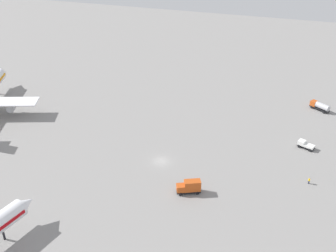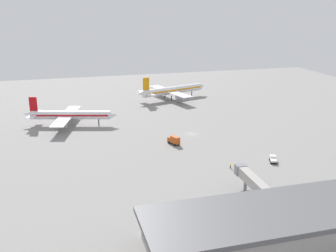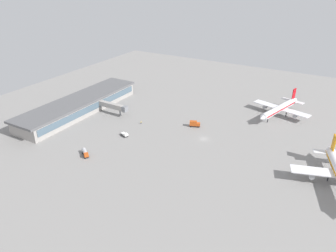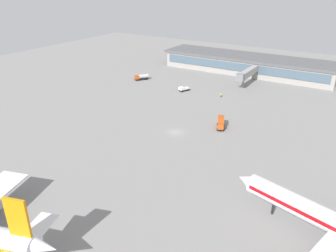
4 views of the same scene
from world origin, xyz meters
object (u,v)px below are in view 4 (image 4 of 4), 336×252
fuel_truck (141,77)px  catering_truck (221,123)px  pushback_tractor (183,89)px  ground_crew_worker (221,95)px

fuel_truck → catering_truck: bearing=95.0°
pushback_tractor → ground_crew_worker: (-16.24, -1.15, -0.12)m
fuel_truck → ground_crew_worker: 40.60m
pushback_tractor → catering_truck: size_ratio=0.81×
fuel_truck → pushback_tractor: 24.59m
fuel_truck → catering_truck: (-51.92, 29.79, 0.31)m
catering_truck → ground_crew_worker: (11.43, -26.84, -0.85)m
pushback_tractor → ground_crew_worker: pushback_tractor is taller
pushback_tractor → catering_truck: catering_truck is taller
fuel_truck → catering_truck: 59.86m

